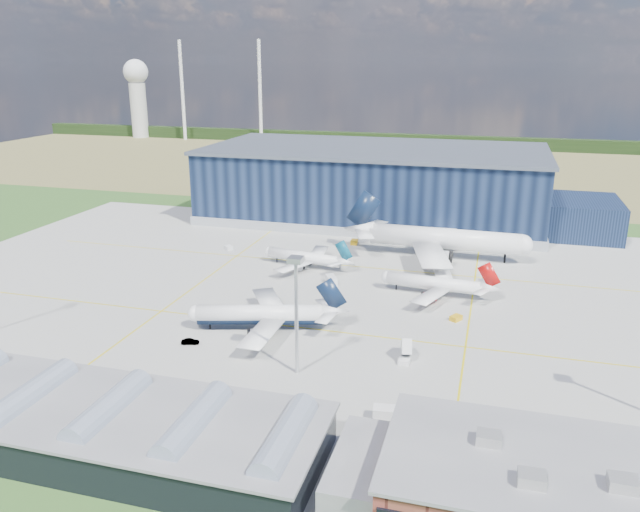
# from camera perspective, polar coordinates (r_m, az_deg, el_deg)

# --- Properties ---
(ground) EXTENTS (600.00, 600.00, 0.00)m
(ground) POSITION_cam_1_polar(r_m,az_deg,el_deg) (148.55, -2.23, -4.87)
(ground) COLOR #2C521F
(ground) RESTS_ON ground
(apron) EXTENTS (220.00, 160.00, 0.08)m
(apron) POSITION_cam_1_polar(r_m,az_deg,el_deg) (157.40, -1.10, -3.53)
(apron) COLOR #9E9E99
(apron) RESTS_ON ground
(farmland) EXTENTS (600.00, 220.00, 0.01)m
(farmland) POSITION_cam_1_polar(r_m,az_deg,el_deg) (357.59, 8.84, 8.21)
(farmland) COLOR olive
(farmland) RESTS_ON ground
(treeline) EXTENTS (600.00, 8.00, 8.00)m
(treeline) POSITION_cam_1_polar(r_m,az_deg,el_deg) (435.78, 10.24, 10.31)
(treeline) COLOR black
(treeline) RESTS_ON ground
(horizon_dressing) EXTENTS (440.20, 18.00, 70.00)m
(horizon_dressing) POSITION_cam_1_polar(r_m,az_deg,el_deg) (485.71, -13.43, 14.42)
(horizon_dressing) COLOR white
(horizon_dressing) RESTS_ON ground
(hangar) EXTENTS (145.00, 62.00, 26.10)m
(hangar) POSITION_cam_1_polar(r_m,az_deg,el_deg) (233.19, 5.66, 6.32)
(hangar) COLOR black
(hangar) RESTS_ON ground
(ops_building) EXTENTS (46.00, 23.00, 10.90)m
(ops_building) POSITION_cam_1_polar(r_m,az_deg,el_deg) (88.23, 21.75, -19.84)
(ops_building) COLOR brown
(ops_building) RESTS_ON ground
(glass_concourse) EXTENTS (78.00, 23.00, 8.60)m
(glass_concourse) POSITION_cam_1_polar(r_m,az_deg,el_deg) (101.03, -16.88, -14.88)
(glass_concourse) COLOR black
(glass_concourse) RESTS_ON ground
(light_mast_center) EXTENTS (2.60, 2.60, 23.00)m
(light_mast_center) POSITION_cam_1_polar(r_m,az_deg,el_deg) (113.46, -2.19, -3.74)
(light_mast_center) COLOR silver
(light_mast_center) RESTS_ON ground
(airliner_navy) EXTENTS (43.57, 43.04, 11.55)m
(airliner_navy) POSITION_cam_1_polar(r_m,az_deg,el_deg) (136.15, -5.52, -4.47)
(airliner_navy) COLOR white
(airliner_navy) RESTS_ON ground
(airliner_red) EXTENTS (33.06, 32.47, 9.88)m
(airliner_red) POSITION_cam_1_polar(r_m,az_deg,el_deg) (157.99, 10.37, -1.85)
(airliner_red) COLOR white
(airliner_red) RESTS_ON ground
(airliner_widebody) EXTENTS (57.89, 56.70, 18.39)m
(airliner_widebody) POSITION_cam_1_polar(r_m,az_deg,el_deg) (187.34, 11.35, 2.53)
(airliner_widebody) COLOR white
(airliner_widebody) RESTS_ON ground
(airliner_regional) EXTENTS (33.05, 32.56, 9.25)m
(airliner_regional) POSITION_cam_1_polar(r_m,az_deg,el_deg) (176.69, -1.50, 0.42)
(airliner_regional) COLOR white
(airliner_regional) RESTS_ON ground
(gse_tug_b) EXTENTS (3.00, 3.33, 1.20)m
(gse_tug_b) POSITION_cam_1_polar(r_m,az_deg,el_deg) (145.24, 12.32, -5.57)
(gse_tug_b) COLOR gold
(gse_tug_b) RESTS_ON ground
(gse_van_a) EXTENTS (6.10, 3.28, 2.54)m
(gse_van_a) POSITION_cam_1_polar(r_m,az_deg,el_deg) (105.44, 6.49, -14.23)
(gse_van_a) COLOR silver
(gse_van_a) RESTS_ON ground
(gse_van_b) EXTENTS (4.29, 5.32, 2.22)m
(gse_van_b) POSITION_cam_1_polar(r_m,az_deg,el_deg) (164.07, 1.05, -2.24)
(gse_van_b) COLOR silver
(gse_van_b) RESTS_ON ground
(gse_tug_c) EXTENTS (2.34, 3.49, 1.46)m
(gse_tug_c) POSITION_cam_1_polar(r_m,az_deg,el_deg) (199.96, 3.16, 1.28)
(gse_tug_c) COLOR gold
(gse_tug_c) RESTS_ON ground
(gse_cart_b) EXTENTS (3.42, 3.32, 1.24)m
(gse_cart_b) POSITION_cam_1_polar(r_m,az_deg,el_deg) (196.05, -8.36, 0.75)
(gse_cart_b) COLOR silver
(gse_cart_b) RESTS_ON ground
(airstair) EXTENTS (2.76, 5.05, 3.06)m
(airstair) POSITION_cam_1_polar(r_m,az_deg,el_deg) (125.72, 7.89, -8.62)
(airstair) COLOR silver
(airstair) RESTS_ON ground
(car_a) EXTENTS (4.01, 2.87, 1.27)m
(car_a) POSITION_cam_1_polar(r_m,az_deg,el_deg) (102.60, -0.62, -15.51)
(car_a) COLOR #99999E
(car_a) RESTS_ON ground
(car_b) EXTENTS (3.86, 2.30, 1.20)m
(car_b) POSITION_cam_1_polar(r_m,az_deg,el_deg) (133.38, -11.79, -7.68)
(car_b) COLOR #99999E
(car_b) RESTS_ON ground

